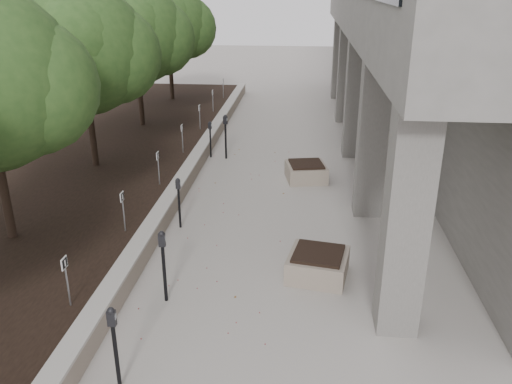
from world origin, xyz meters
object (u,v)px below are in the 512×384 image
at_px(crabapple_tree_3, 85,77).
at_px(parking_meter_4, 226,137).
at_px(parking_meter_5, 210,139).
at_px(planter_back, 306,171).
at_px(planter_front, 318,264).
at_px(crabapple_tree_4, 137,55).
at_px(parking_meter_3, 179,203).
at_px(parking_meter_1, 115,349).
at_px(parking_meter_2, 164,267).
at_px(crabapple_tree_5, 169,41).

bearing_deg(crabapple_tree_3, parking_meter_4, 29.91).
distance_m(parking_meter_5, planter_back, 3.89).
distance_m(parking_meter_4, planter_front, 8.21).
height_order(crabapple_tree_4, planter_back, crabapple_tree_4).
bearing_deg(parking_meter_4, parking_meter_3, -72.73).
height_order(parking_meter_1, parking_meter_5, parking_meter_1).
height_order(parking_meter_4, planter_back, parking_meter_4).
bearing_deg(planter_back, parking_meter_3, -130.13).
relative_size(parking_meter_3, parking_meter_5, 1.02).
relative_size(crabapple_tree_3, parking_meter_2, 3.65).
bearing_deg(crabapple_tree_3, parking_meter_5, 35.00).
xyz_separation_m(crabapple_tree_4, parking_meter_3, (3.47, -8.39, -2.46)).
bearing_deg(crabapple_tree_3, crabapple_tree_4, 90.00).
height_order(crabapple_tree_4, parking_meter_4, crabapple_tree_4).
bearing_deg(planter_back, crabapple_tree_4, 144.62).
distance_m(parking_meter_1, parking_meter_5, 11.27).
xyz_separation_m(crabapple_tree_3, planter_front, (6.86, -5.41, -2.84)).
height_order(crabapple_tree_5, parking_meter_3, crabapple_tree_5).
bearing_deg(parking_meter_2, crabapple_tree_5, 98.87).
relative_size(parking_meter_2, parking_meter_4, 0.96).
xyz_separation_m(parking_meter_1, parking_meter_2, (0.11, 2.37, 0.02)).
distance_m(crabapple_tree_4, parking_meter_4, 5.28).
distance_m(parking_meter_1, parking_meter_4, 11.17).
xyz_separation_m(crabapple_tree_4, parking_meter_4, (3.80, -2.81, -2.34)).
distance_m(crabapple_tree_5, parking_meter_3, 14.04).
distance_m(crabapple_tree_4, crabapple_tree_5, 5.00).
bearing_deg(parking_meter_5, planter_back, -11.80).
relative_size(crabapple_tree_4, planter_back, 4.61).
height_order(crabapple_tree_5, parking_meter_5, crabapple_tree_5).
bearing_deg(parking_meter_3, crabapple_tree_4, 109.62).
bearing_deg(planter_front, crabapple_tree_5, 113.99).
bearing_deg(crabapple_tree_5, crabapple_tree_3, -90.00).
relative_size(crabapple_tree_3, parking_meter_1, 3.76).
bearing_deg(crabapple_tree_5, parking_meter_2, -76.69).
distance_m(parking_meter_3, parking_meter_4, 5.59).
height_order(planter_front, planter_back, planter_front).
xyz_separation_m(parking_meter_1, parking_meter_3, (-0.36, 5.59, -0.06)).
height_order(crabapple_tree_5, parking_meter_2, crabapple_tree_5).
relative_size(parking_meter_1, parking_meter_4, 0.93).
xyz_separation_m(parking_meter_3, planter_front, (3.39, -2.03, -0.38)).
height_order(crabapple_tree_5, planter_front, crabapple_tree_5).
relative_size(planter_front, planter_back, 1.01).
xyz_separation_m(crabapple_tree_5, planter_front, (6.86, -15.41, -2.84)).
distance_m(parking_meter_2, parking_meter_3, 3.26).
height_order(parking_meter_3, planter_back, parking_meter_3).
bearing_deg(parking_meter_2, parking_meter_1, -97.06).
relative_size(crabapple_tree_3, parking_meter_3, 4.13).
distance_m(crabapple_tree_3, parking_meter_1, 10.05).
xyz_separation_m(parking_meter_3, parking_meter_4, (0.34, 5.57, 0.12)).
height_order(crabapple_tree_3, parking_meter_1, crabapple_tree_3).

